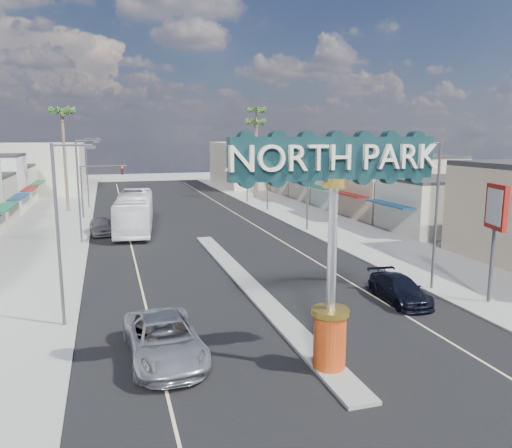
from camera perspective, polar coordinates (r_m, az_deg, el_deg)
ground at (r=46.85m, az=-6.23°, el=-1.46°), size 160.00×160.00×0.00m
road at (r=46.84m, az=-6.23°, el=-1.45°), size 20.00×120.00×0.01m
median_island at (r=31.69m, az=-0.90°, el=-6.91°), size 1.30×30.00×0.16m
sidewalk_left at (r=46.47m, az=-23.47°, el=-2.27°), size 8.00×120.00×0.12m
sidewalk_right at (r=51.18m, az=9.37°, el=-0.48°), size 8.00×120.00×0.12m
storefront_row_right at (r=66.79m, az=12.30°, el=4.44°), size 12.00×42.00×6.00m
backdrop_far_left at (r=91.36m, az=-25.45°, el=5.80°), size 20.00×20.00×8.00m
backdrop_far_right at (r=95.24m, az=1.87°, el=6.90°), size 20.00×20.00×8.00m
gateway_sign at (r=19.31m, az=8.80°, el=-0.25°), size 8.20×1.50×9.15m
traffic_signal_left at (r=59.38m, az=-17.60°, el=4.75°), size 5.09×0.45×6.00m
traffic_signal_right at (r=61.87m, az=-0.28°, el=5.42°), size 5.09×0.45×6.00m
streetlight_l_near at (r=25.62m, az=-21.38°, el=-0.24°), size 2.03×0.22×9.00m
streetlight_l_mid at (r=45.42m, az=-19.44°, el=4.13°), size 2.03×0.22×9.00m
streetlight_l_far at (r=67.33m, az=-18.62°, el=5.95°), size 2.03×0.22×9.00m
streetlight_r_near at (r=31.61m, az=19.70°, el=1.72°), size 2.03×0.22×9.00m
streetlight_r_mid at (r=49.05m, az=5.77°, el=5.06°), size 2.03×0.22×9.00m
streetlight_r_far at (r=69.83m, az=-1.15°, el=6.61°), size 2.03×0.22×9.00m
palm_left_far at (r=65.37m, az=-21.29°, el=11.33°), size 2.60×2.60×13.10m
palm_right_mid at (r=74.26m, az=-0.07°, el=11.09°), size 2.60×2.60×12.10m
palm_right_far at (r=80.63m, az=0.08°, el=12.28°), size 2.60×2.60×14.10m
suv_left at (r=21.89m, az=-10.45°, el=-12.84°), size 3.26×6.52×1.78m
suv_right at (r=29.74m, az=16.09°, el=-7.17°), size 2.34×5.11×1.45m
car_parked_left at (r=49.77m, az=-17.32°, el=-0.20°), size 2.39×5.06×1.67m
city_bus at (r=50.55m, az=-13.71°, el=1.34°), size 4.61×13.85×3.78m
bank_pylon_sign at (r=30.22m, az=25.73°, el=1.07°), size 0.81×2.06×6.63m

